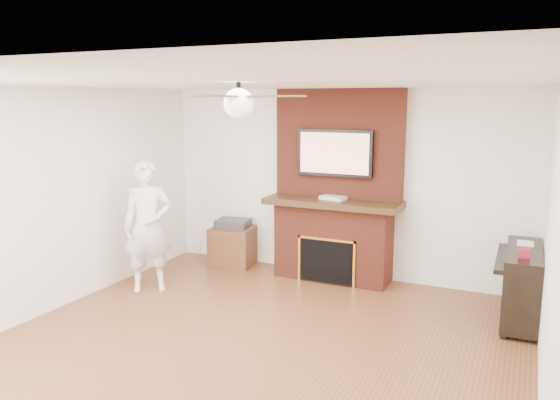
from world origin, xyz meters
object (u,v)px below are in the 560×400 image
at_px(fireplace, 335,205).
at_px(side_table, 233,244).
at_px(piano, 521,283).
at_px(person, 148,226).

relative_size(fireplace, side_table, 3.72).
height_order(fireplace, side_table, fireplace).
height_order(fireplace, piano, fireplace).
xyz_separation_m(side_table, piano, (3.82, -0.48, 0.12)).
xyz_separation_m(person, side_table, (0.42, 1.37, -0.51)).
bearing_deg(piano, person, -168.83).
distance_m(fireplace, person, 2.41).
relative_size(person, piano, 1.33).
bearing_deg(person, side_table, 34.09).
distance_m(person, piano, 4.34).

